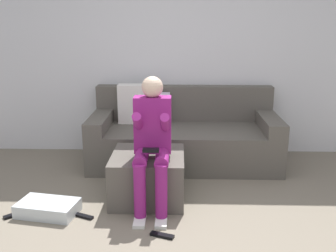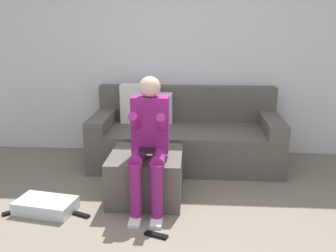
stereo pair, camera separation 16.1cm
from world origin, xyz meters
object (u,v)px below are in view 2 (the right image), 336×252
(person_seated, at_px, (149,138))
(remote_under_side_table, at_px, (12,212))
(storage_bin, at_px, (46,206))
(couch_sectional, at_px, (184,136))
(remote_near_ottoman, at_px, (156,235))
(remote_by_storage_bin, at_px, (80,214))
(ottoman, at_px, (146,176))

(person_seated, relative_size, remote_under_side_table, 6.89)
(person_seated, bearing_deg, storage_bin, -169.37)
(couch_sectional, xyz_separation_m, remote_near_ottoman, (-0.17, -1.73, -0.31))
(remote_near_ottoman, distance_m, remote_under_side_table, 1.36)
(couch_sectional, xyz_separation_m, storage_bin, (-1.20, -1.38, -0.26))
(person_seated, height_order, remote_by_storage_bin, person_seated)
(ottoman, xyz_separation_m, remote_by_storage_bin, (-0.54, -0.42, -0.21))
(couch_sectional, xyz_separation_m, person_seated, (-0.28, -1.21, 0.34))
(storage_bin, bearing_deg, person_seated, 10.63)
(storage_bin, bearing_deg, ottoman, 22.92)
(person_seated, bearing_deg, remote_under_side_table, -169.71)
(remote_under_side_table, bearing_deg, person_seated, -31.58)
(ottoman, height_order, storage_bin, ottoman)
(couch_sectional, height_order, remote_by_storage_bin, couch_sectional)
(storage_bin, relative_size, remote_by_storage_bin, 2.64)
(storage_bin, height_order, remote_near_ottoman, storage_bin)
(couch_sectional, height_order, storage_bin, couch_sectional)
(storage_bin, bearing_deg, couch_sectional, 48.95)
(storage_bin, xyz_separation_m, remote_by_storage_bin, (0.33, -0.05, -0.05))
(remote_near_ottoman, xyz_separation_m, remote_by_storage_bin, (-0.71, 0.30, 0.00))
(person_seated, bearing_deg, remote_by_storage_bin, -159.63)
(remote_by_storage_bin, bearing_deg, person_seated, 44.25)
(person_seated, xyz_separation_m, remote_near_ottoman, (0.11, -0.52, -0.65))
(ottoman, xyz_separation_m, remote_under_side_table, (-1.16, -0.41, -0.21))
(ottoman, distance_m, person_seated, 0.48)
(ottoman, distance_m, storage_bin, 0.96)
(ottoman, distance_m, remote_by_storage_bin, 0.71)
(ottoman, relative_size, remote_by_storage_bin, 3.57)
(remote_under_side_table, bearing_deg, remote_by_storage_bin, -41.96)
(couch_sectional, xyz_separation_m, remote_under_side_table, (-1.49, -1.43, -0.31))
(ottoman, distance_m, remote_under_side_table, 1.25)
(remote_under_side_table, bearing_deg, storage_bin, -32.64)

